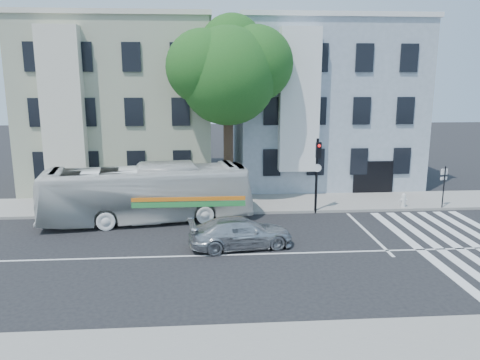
{
  "coord_description": "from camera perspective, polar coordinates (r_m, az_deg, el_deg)",
  "views": [
    {
      "loc": [
        -1.33,
        -18.75,
        7.32
      ],
      "look_at": [
        0.36,
        3.98,
        2.4
      ],
      "focal_mm": 35.0,
      "sensor_mm": 36.0,
      "label": 1
    }
  ],
  "objects": [
    {
      "name": "sidewalk_far",
      "position": [
        27.75,
        -1.35,
        -2.96
      ],
      "size": [
        80.0,
        4.0,
        0.15
      ],
      "primitive_type": "cube",
      "color": "gray",
      "rests_on": "ground"
    },
    {
      "name": "far_sign_pole",
      "position": [
        28.84,
        23.6,
        -0.13
      ],
      "size": [
        0.43,
        0.2,
        2.4
      ],
      "rotation": [
        0.0,
        0.0,
        0.21
      ],
      "color": "black",
      "rests_on": "sidewalk_far"
    },
    {
      "name": "bus",
      "position": [
        24.84,
        -11.24,
        -1.6
      ],
      "size": [
        4.15,
        11.08,
        3.01
      ],
      "primitive_type": "imported",
      "rotation": [
        0.0,
        0.0,
        1.72
      ],
      "color": "silver",
      "rests_on": "ground"
    },
    {
      "name": "fire_hydrant",
      "position": [
        28.37,
        19.29,
        -2.31
      ],
      "size": [
        0.45,
        0.26,
        0.8
      ],
      "rotation": [
        0.0,
        0.0,
        0.21
      ],
      "color": "silver",
      "rests_on": "sidewalk_far"
    },
    {
      "name": "sedan",
      "position": [
        20.83,
        0.09,
        -6.44
      ],
      "size": [
        2.57,
        4.85,
        1.34
      ],
      "primitive_type": "imported",
      "rotation": [
        0.0,
        0.0,
        1.73
      ],
      "color": "#BABDC2",
      "rests_on": "ground"
    },
    {
      "name": "traffic_signal",
      "position": [
        25.84,
        9.41,
        1.72
      ],
      "size": [
        0.44,
        0.53,
        4.19
      ],
      "rotation": [
        0.0,
        0.0,
        -0.01
      ],
      "color": "black",
      "rests_on": "ground"
    },
    {
      "name": "ground",
      "position": [
        20.17,
        -0.17,
        -9.1
      ],
      "size": [
        120.0,
        120.0,
        0.0
      ],
      "primitive_type": "plane",
      "color": "black",
      "rests_on": "ground"
    },
    {
      "name": "building_right",
      "position": [
        34.81,
        9.73,
        9.01
      ],
      "size": [
        12.0,
        10.0,
        11.0
      ],
      "primitive_type": "cube",
      "color": "#85949F",
      "rests_on": "ground"
    },
    {
      "name": "building_left",
      "position": [
        34.27,
        -13.92,
        8.78
      ],
      "size": [
        12.0,
        10.0,
        11.0
      ],
      "primitive_type": "cube",
      "color": "#9CA187",
      "rests_on": "ground"
    },
    {
      "name": "hedge",
      "position": [
        26.66,
        -13.06,
        -2.97
      ],
      "size": [
        8.53,
        2.07,
        0.7
      ],
      "primitive_type": null,
      "rotation": [
        0.0,
        0.0,
        -0.15
      ],
      "color": "#2C5B1D",
      "rests_on": "sidewalk_far"
    },
    {
      "name": "street_tree",
      "position": [
        27.52,
        -1.38,
        13.24
      ],
      "size": [
        7.3,
        5.9,
        11.1
      ],
      "color": "#2D2116",
      "rests_on": "ground"
    }
  ]
}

